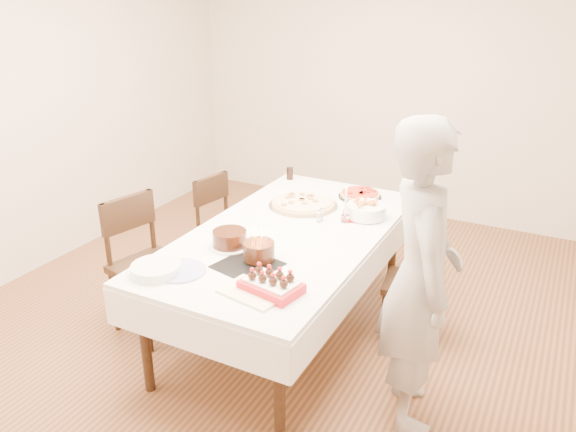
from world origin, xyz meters
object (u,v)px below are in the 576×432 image
at_px(layer_cake, 230,239).
at_px(pizza_pepperoni, 360,194).
at_px(pasta_bowl, 366,211).
at_px(strawberry_box, 271,285).
at_px(dining_table, 288,282).
at_px(pizza_white, 303,204).
at_px(chair_left_savory, 229,230).
at_px(taper_candle, 346,204).
at_px(birthday_cake, 259,245).
at_px(person, 420,279).
at_px(chair_right_savory, 412,284).
at_px(chair_left_dessert, 151,268).
at_px(cola_glass, 290,173).

bearing_deg(layer_cake, pizza_pepperoni, 71.44).
distance_m(pasta_bowl, strawberry_box, 1.19).
bearing_deg(dining_table, pizza_white, 103.64).
distance_m(pasta_bowl, layer_cake, 1.01).
distance_m(dining_table, pizza_pepperoni, 0.93).
bearing_deg(chair_left_savory, dining_table, 159.41).
xyz_separation_m(chair_left_savory, taper_candle, (1.03, -0.13, 0.46)).
relative_size(pizza_pepperoni, birthday_cake, 1.76).
distance_m(person, taper_candle, 1.02).
height_order(dining_table, person, person).
bearing_deg(pizza_pepperoni, dining_table, -102.78).
distance_m(layer_cake, strawberry_box, 0.60).
xyz_separation_m(chair_left_savory, layer_cake, (0.55, -0.82, 0.38)).
relative_size(chair_left_savory, birthday_cake, 4.64).
height_order(pizza_pepperoni, taper_candle, taper_candle).
xyz_separation_m(chair_right_savory, strawberry_box, (-0.48, -1.07, 0.40)).
bearing_deg(chair_right_savory, chair_left_dessert, -163.47).
bearing_deg(pizza_white, chair_left_savory, 179.71).
height_order(dining_table, chair_right_savory, chair_right_savory).
xyz_separation_m(birthday_cake, strawberry_box, (0.24, -0.28, -0.06)).
bearing_deg(pizza_pepperoni, pizza_white, -128.47).
bearing_deg(cola_glass, chair_left_savory, -120.02).
xyz_separation_m(dining_table, pizza_white, (-0.11, 0.45, 0.40)).
distance_m(taper_candle, strawberry_box, 1.05).
bearing_deg(cola_glass, chair_left_dessert, -104.45).
distance_m(pizza_pepperoni, cola_glass, 0.68).
bearing_deg(taper_candle, pizza_pepperoni, 99.27).
bearing_deg(chair_left_dessert, pizza_pepperoni, -115.97).
bearing_deg(pizza_white, taper_candle, -17.94).
distance_m(dining_table, taper_candle, 0.66).
xyz_separation_m(chair_left_savory, pizza_white, (0.66, -0.00, 0.35)).
xyz_separation_m(chair_right_savory, chair_left_savory, (-1.52, 0.11, 0.04)).
height_order(taper_candle, birthday_cake, taper_candle).
bearing_deg(chair_left_dessert, dining_table, -140.08).
bearing_deg(chair_left_dessert, cola_glass, -90.94).
distance_m(chair_right_savory, layer_cake, 1.27).
xyz_separation_m(person, pizza_white, (-1.08, 0.85, -0.08)).
distance_m(chair_left_dessert, person, 1.84).
bearing_deg(strawberry_box, birthday_cake, 130.40).
xyz_separation_m(pasta_bowl, birthday_cake, (-0.33, -0.91, 0.05)).
bearing_deg(layer_cake, cola_glass, 101.43).
xyz_separation_m(chair_left_savory, birthday_cake, (0.81, -0.90, 0.42)).
distance_m(chair_left_dessert, cola_glass, 1.45).
relative_size(person, layer_cake, 6.41).
bearing_deg(pasta_bowl, pizza_pepperoni, 116.76).
bearing_deg(strawberry_box, pizza_pepperoni, 93.31).
distance_m(pizza_white, pasta_bowl, 0.48).
bearing_deg(cola_glass, taper_candle, -39.93).
height_order(chair_right_savory, strawberry_box, strawberry_box).
height_order(pizza_pepperoni, cola_glass, cola_glass).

